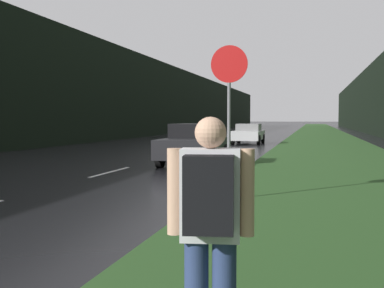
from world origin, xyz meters
TOP-DOWN VIEW (x-y plane):
  - grass_verge at (7.00, 40.00)m, footprint 6.00×240.00m
  - lane_stripe_c at (0.00, 14.55)m, footprint 0.12×3.00m
  - lane_stripe_d at (0.00, 21.55)m, footprint 0.12×3.00m
  - lane_stripe_e at (0.00, 28.55)m, footprint 0.12×3.00m
  - lane_stripe_f at (0.00, 35.55)m, footprint 0.12×3.00m
  - treeline_far_side at (-10.00, 50.00)m, footprint 2.00×140.00m
  - stop_sign at (4.53, 10.22)m, footprint 0.76×0.07m
  - hitchhiker_with_backpack at (5.55, 3.60)m, footprint 0.58×0.45m
  - car_passing_near at (2.00, 17.53)m, footprint 1.94×4.33m
  - car_passing_far at (2.00, 32.61)m, footprint 1.89×4.24m

SIDE VIEW (x-z plane):
  - lane_stripe_c at x=0.00m, z-range 0.00..0.01m
  - lane_stripe_d at x=0.00m, z-range 0.00..0.01m
  - lane_stripe_e at x=0.00m, z-range 0.00..0.01m
  - lane_stripe_f at x=0.00m, z-range 0.00..0.01m
  - grass_verge at x=7.00m, z-range 0.00..0.02m
  - car_passing_far at x=2.00m, z-range 0.02..1.36m
  - car_passing_near at x=2.00m, z-range 0.01..1.51m
  - hitchhiker_with_backpack at x=5.55m, z-range 0.13..1.82m
  - stop_sign at x=4.53m, z-range 0.40..3.58m
  - treeline_far_side at x=-10.00m, z-range 0.00..7.59m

